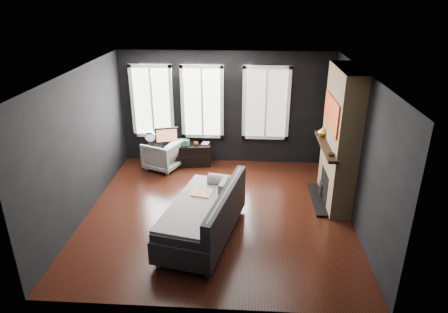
# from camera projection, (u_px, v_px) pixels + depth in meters

# --- Properties ---
(floor) EXTENTS (5.00, 5.00, 0.00)m
(floor) POSITION_uv_depth(u_px,v_px,m) (218.00, 212.00, 7.71)
(floor) COLOR black
(floor) RESTS_ON ground
(ceiling) EXTENTS (5.00, 5.00, 0.00)m
(ceiling) POSITION_uv_depth(u_px,v_px,m) (217.00, 72.00, 6.64)
(ceiling) COLOR white
(ceiling) RESTS_ON ground
(wall_back) EXTENTS (5.00, 0.02, 2.70)m
(wall_back) POSITION_uv_depth(u_px,v_px,m) (226.00, 108.00, 9.47)
(wall_back) COLOR black
(wall_back) RESTS_ON ground
(wall_left) EXTENTS (0.02, 5.00, 2.70)m
(wall_left) POSITION_uv_depth(u_px,v_px,m) (82.00, 144.00, 7.32)
(wall_left) COLOR black
(wall_left) RESTS_ON ground
(wall_right) EXTENTS (0.02, 5.00, 2.70)m
(wall_right) POSITION_uv_depth(u_px,v_px,m) (359.00, 151.00, 7.03)
(wall_right) COLOR black
(wall_right) RESTS_ON ground
(windows) EXTENTS (4.00, 0.16, 1.76)m
(windows) POSITION_uv_depth(u_px,v_px,m) (206.00, 65.00, 9.05)
(windows) COLOR white
(windows) RESTS_ON wall_back
(fireplace) EXTENTS (0.70, 1.62, 2.70)m
(fireplace) POSITION_uv_depth(u_px,v_px,m) (340.00, 139.00, 7.59)
(fireplace) COLOR #93724C
(fireplace) RESTS_ON floor
(sofa) EXTENTS (1.55, 2.38, 0.94)m
(sofa) POSITION_uv_depth(u_px,v_px,m) (202.00, 213.00, 6.80)
(sofa) COLOR black
(sofa) RESTS_ON floor
(stripe_pillow) EXTENTS (0.17, 0.42, 0.41)m
(stripe_pillow) POSITION_uv_depth(u_px,v_px,m) (224.00, 191.00, 7.06)
(stripe_pillow) COLOR gray
(stripe_pillow) RESTS_ON sofa
(armchair) EXTENTS (0.93, 0.96, 0.77)m
(armchair) POSITION_uv_depth(u_px,v_px,m) (163.00, 153.00, 9.43)
(armchair) COLOR white
(armchair) RESTS_ON floor
(media_console) EXTENTS (1.57, 0.68, 0.52)m
(media_console) POSITION_uv_depth(u_px,v_px,m) (179.00, 155.00, 9.68)
(media_console) COLOR black
(media_console) RESTS_ON floor
(monitor) EXTENTS (0.57, 0.27, 0.50)m
(monitor) POSITION_uv_depth(u_px,v_px,m) (167.00, 135.00, 9.45)
(monitor) COLOR black
(monitor) RESTS_ON media_console
(desk_fan) EXTENTS (0.26, 0.26, 0.36)m
(desk_fan) POSITION_uv_depth(u_px,v_px,m) (150.00, 138.00, 9.46)
(desk_fan) COLOR #979797
(desk_fan) RESTS_ON media_console
(mug) EXTENTS (0.11, 0.09, 0.11)m
(mug) POSITION_uv_depth(u_px,v_px,m) (196.00, 143.00, 9.52)
(mug) COLOR #F1581E
(mug) RESTS_ON media_console
(book) EXTENTS (0.17, 0.04, 0.23)m
(book) POSITION_uv_depth(u_px,v_px,m) (202.00, 139.00, 9.61)
(book) COLOR #B1A08E
(book) RESTS_ON media_console
(storage_box) EXTENTS (0.26, 0.19, 0.13)m
(storage_box) POSITION_uv_depth(u_px,v_px,m) (184.00, 142.00, 9.53)
(storage_box) COLOR #327145
(storage_box) RESTS_ON media_console
(mantel_vase) EXTENTS (0.23, 0.24, 0.20)m
(mantel_vase) POSITION_uv_depth(u_px,v_px,m) (323.00, 132.00, 8.03)
(mantel_vase) COLOR orange
(mantel_vase) RESTS_ON fireplace
(mantel_clock) EXTENTS (0.14, 0.14, 0.04)m
(mantel_clock) POSITION_uv_depth(u_px,v_px,m) (332.00, 154.00, 7.14)
(mantel_clock) COLOR black
(mantel_clock) RESTS_ON fireplace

